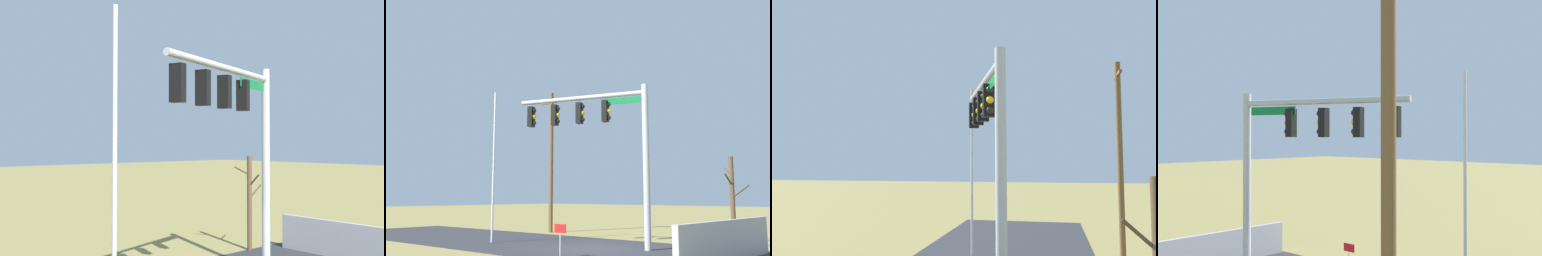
{
  "view_description": "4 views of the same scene",
  "coord_description": "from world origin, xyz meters",
  "views": [
    {
      "loc": [
        -10.7,
        -9.87,
        4.5
      ],
      "look_at": [
        -1.6,
        0.4,
        4.9
      ],
      "focal_mm": 45.84,
      "sensor_mm": 36.0,
      "label": 1
    },
    {
      "loc": [
        12.68,
        -15.48,
        2.23
      ],
      "look_at": [
        -0.33,
        -0.4,
        5.19
      ],
      "focal_mm": 42.73,
      "sensor_mm": 36.0,
      "label": 2
    },
    {
      "loc": [
        12.36,
        2.22,
        4.14
      ],
      "look_at": [
        -1.38,
        -0.71,
        5.34
      ],
      "focal_mm": 38.85,
      "sensor_mm": 36.0,
      "label": 3
    },
    {
      "loc": [
        -12.68,
        11.86,
        5.57
      ],
      "look_at": [
        -1.23,
        -0.57,
        5.78
      ],
      "focal_mm": 48.09,
      "sensor_mm": 36.0,
      "label": 4
    }
  ],
  "objects": [
    {
      "name": "utility_pole",
      "position": [
        -7.39,
        5.18,
        4.55
      ],
      "size": [
        1.9,
        0.26,
        8.77
      ],
      "color": "brown",
      "rests_on": "ground_plane"
    },
    {
      "name": "flagpole",
      "position": [
        -5.15,
        -1.18,
        3.69
      ],
      "size": [
        0.1,
        0.1,
        7.38
      ],
      "primitive_type": "cylinder",
      "color": "silver",
      "rests_on": "ground_plane"
    },
    {
      "name": "signal_mast",
      "position": [
        0.45,
        0.41,
        5.03
      ],
      "size": [
        5.95,
        2.05,
        7.0
      ],
      "color": "#B2B5BA",
      "rests_on": "ground_plane"
    }
  ]
}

